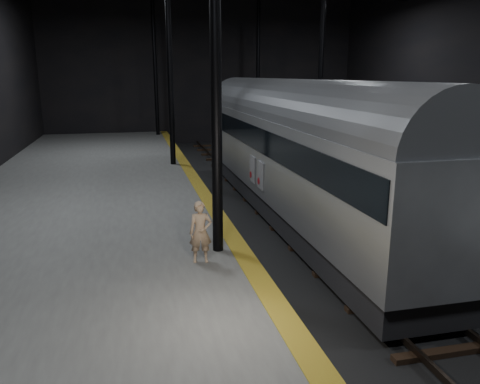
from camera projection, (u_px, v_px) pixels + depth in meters
name	position (u px, v px, depth m)	size (l,w,h in m)	color
ground	(303.00, 228.00, 16.64)	(44.00, 44.00, 0.00)	black
platform_left	(81.00, 230.00, 14.86)	(9.00, 43.80, 1.00)	#4A4A48
tactile_strip	(212.00, 206.00, 15.68)	(0.50, 43.80, 0.01)	brown
track	(303.00, 226.00, 16.63)	(2.40, 43.00, 0.24)	#3F3328
train	(290.00, 143.00, 17.45)	(2.82, 18.80, 5.03)	gray
woman	(201.00, 232.00, 10.86)	(0.53, 0.35, 1.46)	tan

